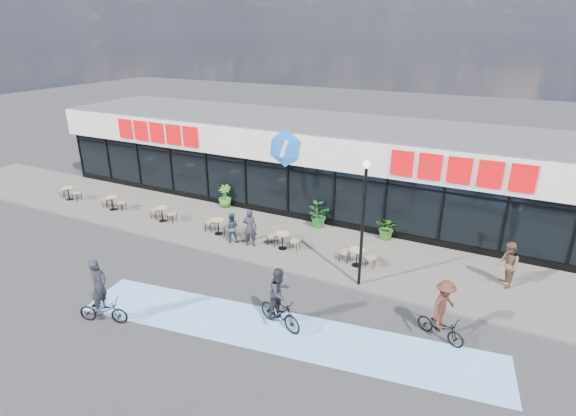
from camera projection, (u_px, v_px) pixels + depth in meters
The scene contains 20 objects.
ground at pixel (207, 281), 17.50m from camera, with size 120.00×120.00×0.00m, color #28282B.
sidewalk at pixel (264, 236), 21.21m from camera, with size 44.00×5.00×0.10m, color #58544D.
bike_lane at pixel (280, 331), 14.58m from camera, with size 14.00×2.20×0.01m, color #74A5DC.
building at pixel (312, 161), 24.87m from camera, with size 30.60×6.57×4.75m.
lamp_post at pixel (363, 214), 16.04m from camera, with size 0.28×0.28×4.87m.
bistro_set_0 at pixel (70, 192), 25.51m from camera, with size 1.54×0.62×0.90m.
bistro_set_1 at pixel (114, 201), 24.08m from camera, with size 1.54×0.62×0.90m.
bistro_set_2 at pixel (163, 212), 22.66m from camera, with size 1.54×0.62×0.90m.
bistro_set_3 at pixel (219, 224), 21.23m from camera, with size 1.54×0.62×0.90m.
bistro_set_4 at pixel (283, 238), 19.80m from camera, with size 1.54×0.62×0.90m.
bistro_set_5 at pixel (358, 255), 18.38m from camera, with size 1.54×0.62×0.90m.
potted_plant_left at pixel (225, 196), 24.31m from camera, with size 0.69×0.69×1.24m, color #2D6A1E.
potted_plant_mid at pixel (317, 215), 21.87m from camera, with size 1.08×0.94×1.20m, color #1A5D1E.
potted_plant_right at pixel (387, 228), 20.59m from camera, with size 0.99×0.85×1.09m, color #295F1B.
patron_left at pixel (250, 228), 19.86m from camera, with size 0.63×0.42×1.74m, color #23222A.
patron_right at pixel (231, 228), 20.27m from camera, with size 0.69×0.53×1.41m, color #27333D.
pedestrian_a at pixel (508, 265), 16.66m from camera, with size 0.87×0.68×1.80m, color brown.
cyclist_a at pixel (280, 303), 14.50m from camera, with size 1.86×1.02×2.16m.
cyclist_b at pixel (443, 314), 13.93m from camera, with size 1.72×1.21×2.08m.
cyclist_c at pixel (102, 301), 14.78m from camera, with size 1.79×1.10×2.34m.
Camera 1 is at (9.63, -12.16, 9.15)m, focal length 28.00 mm.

